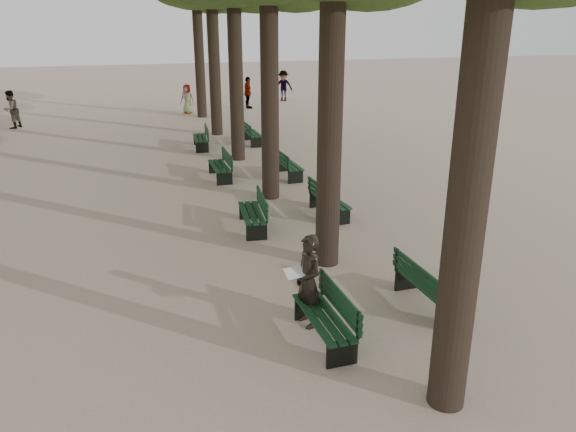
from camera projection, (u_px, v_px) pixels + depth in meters
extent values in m
plane|color=tan|center=(303.00, 344.00, 9.46)|extent=(120.00, 120.00, 0.00)
cylinder|color=#33261C|center=(474.00, 144.00, 6.78)|extent=(0.52, 0.52, 7.50)
cylinder|color=#33261C|center=(331.00, 93.00, 11.30)|extent=(0.52, 0.52, 7.50)
cylinder|color=#33261C|center=(269.00, 71.00, 15.82)|extent=(0.52, 0.52, 7.50)
cylinder|color=#33261C|center=(235.00, 58.00, 20.34)|extent=(0.52, 0.52, 7.50)
cylinder|color=#33261C|center=(214.00, 51.00, 24.87)|extent=(0.52, 0.52, 7.50)
cylinder|color=#33261C|center=(199.00, 45.00, 29.39)|extent=(0.52, 0.52, 7.50)
cube|color=black|center=(323.00, 329.00, 9.48)|extent=(0.57, 1.81, 0.45)
cube|color=black|center=(323.00, 317.00, 9.41)|extent=(0.59, 1.81, 0.04)
cube|color=black|center=(339.00, 300.00, 9.39)|extent=(0.09, 1.80, 0.40)
cube|color=black|center=(252.00, 221.00, 14.45)|extent=(0.68, 1.84, 0.45)
cube|color=black|center=(252.00, 213.00, 14.37)|extent=(0.70, 1.84, 0.04)
cube|color=black|center=(262.00, 202.00, 14.33)|extent=(0.21, 1.80, 0.40)
cube|color=black|center=(220.00, 172.00, 18.94)|extent=(0.54, 1.81, 0.45)
cube|color=black|center=(219.00, 166.00, 18.87)|extent=(0.56, 1.81, 0.04)
cube|color=black|center=(227.00, 157.00, 18.85)|extent=(0.06, 1.80, 0.40)
cube|color=black|center=(200.00, 143.00, 23.26)|extent=(0.64, 1.83, 0.45)
cube|color=black|center=(200.00, 138.00, 23.18)|extent=(0.66, 1.83, 0.04)
cube|color=black|center=(207.00, 131.00, 23.14)|extent=(0.16, 1.80, 0.40)
cube|color=black|center=(428.00, 296.00, 10.58)|extent=(0.57, 1.81, 0.45)
cube|color=black|center=(429.00, 286.00, 10.50)|extent=(0.59, 1.81, 0.04)
cube|color=black|center=(417.00, 275.00, 10.33)|extent=(0.09, 1.80, 0.40)
cube|color=black|center=(330.00, 208.00, 15.46)|extent=(0.63, 1.83, 0.45)
cube|color=black|center=(330.00, 200.00, 15.38)|extent=(0.65, 1.83, 0.04)
cube|color=black|center=(321.00, 192.00, 15.20)|extent=(0.15, 1.80, 0.40)
cube|color=black|center=(289.00, 171.00, 19.14)|extent=(0.59, 1.82, 0.45)
cube|color=black|center=(289.00, 164.00, 19.06)|extent=(0.61, 1.82, 0.04)
cube|color=black|center=(281.00, 157.00, 18.89)|extent=(0.11, 1.80, 0.40)
cube|color=black|center=(253.00, 138.00, 24.16)|extent=(0.55, 1.81, 0.45)
cube|color=black|center=(253.00, 133.00, 24.09)|extent=(0.57, 1.81, 0.04)
cube|color=black|center=(246.00, 127.00, 23.92)|extent=(0.07, 1.80, 0.40)
imported|color=black|center=(308.00, 281.00, 9.78)|extent=(0.49, 0.74, 1.70)
cube|color=white|center=(295.00, 273.00, 9.65)|extent=(0.37, 0.29, 0.12)
imported|color=#262628|center=(248.00, 93.00, 33.15)|extent=(0.45, 1.10, 1.84)
imported|color=#262628|center=(11.00, 109.00, 27.27)|extent=(0.76, 0.95, 1.82)
imported|color=#262628|center=(283.00, 86.00, 36.05)|extent=(1.27, 0.95, 1.92)
imported|color=#262628|center=(187.00, 99.00, 31.47)|extent=(0.85, 0.67, 1.61)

